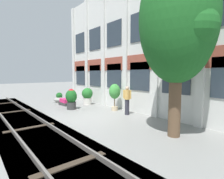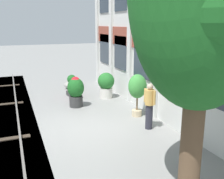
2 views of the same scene
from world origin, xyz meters
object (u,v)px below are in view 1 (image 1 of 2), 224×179
(potted_plant_ribbed_drum, at_px, (87,95))
(resident_by_doorway, at_px, (127,99))
(potted_plant_stone_basin, at_px, (71,98))
(broadleaf_tree, at_px, (177,22))
(potted_plant_wide_bowl, at_px, (59,98))
(potted_plant_low_pan, at_px, (115,93))
(potted_plant_square_trough, at_px, (65,102))

(potted_plant_ribbed_drum, distance_m, resident_by_doorway, 4.39)
(potted_plant_ribbed_drum, distance_m, potted_plant_stone_basin, 1.99)
(potted_plant_ribbed_drum, bearing_deg, broadleaf_tree, -7.43)
(resident_by_doorway, bearing_deg, potted_plant_stone_basin, -80.24)
(broadleaf_tree, xyz_separation_m, potted_plant_wide_bowl, (-10.71, -0.13, -3.96))
(potted_plant_wide_bowl, height_order, potted_plant_ribbed_drum, potted_plant_ribbed_drum)
(potted_plant_ribbed_drum, xyz_separation_m, potted_plant_stone_basin, (0.87, -1.79, 0.04))
(potted_plant_ribbed_drum, height_order, potted_plant_stone_basin, potted_plant_stone_basin)
(potted_plant_wide_bowl, xyz_separation_m, potted_plant_low_pan, (5.63, 1.43, 0.85))
(potted_plant_ribbed_drum, relative_size, potted_plant_low_pan, 0.75)
(potted_plant_wide_bowl, height_order, resident_by_doorway, resident_by_doorway)
(potted_plant_wide_bowl, bearing_deg, potted_plant_low_pan, 14.24)
(potted_plant_stone_basin, bearing_deg, resident_by_doorway, 27.48)
(potted_plant_wide_bowl, bearing_deg, broadleaf_tree, 0.71)
(broadleaf_tree, distance_m, potted_plant_wide_bowl, 11.42)
(potted_plant_square_trough, relative_size, potted_plant_wide_bowl, 1.23)
(potted_plant_stone_basin, bearing_deg, potted_plant_low_pan, 43.47)
(potted_plant_ribbed_drum, bearing_deg, potted_plant_stone_basin, -63.93)
(potted_plant_wide_bowl, bearing_deg, potted_plant_square_trough, -10.32)
(potted_plant_wide_bowl, bearing_deg, resident_by_doorway, 9.94)
(broadleaf_tree, distance_m, potted_plant_stone_basin, 8.06)
(potted_plant_low_pan, distance_m, resident_by_doorway, 1.41)
(potted_plant_stone_basin, relative_size, resident_by_doorway, 0.83)
(broadleaf_tree, height_order, potted_plant_ribbed_drum, broadleaf_tree)
(resident_by_doorway, bearing_deg, potted_plant_ribbed_drum, -107.21)
(broadleaf_tree, xyz_separation_m, potted_plant_square_trough, (-8.91, -0.46, -4.04))
(broadleaf_tree, xyz_separation_m, potted_plant_ribbed_drum, (-8.09, 1.05, -3.56))
(broadleaf_tree, xyz_separation_m, potted_plant_stone_basin, (-7.22, -0.73, -3.52))
(broadleaf_tree, relative_size, potted_plant_low_pan, 3.87)
(potted_plant_low_pan, bearing_deg, potted_plant_stone_basin, -136.53)
(resident_by_doorway, bearing_deg, potted_plant_square_trough, -91.08)
(potted_plant_wide_bowl, xyz_separation_m, potted_plant_stone_basin, (3.49, -0.60, 0.45))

